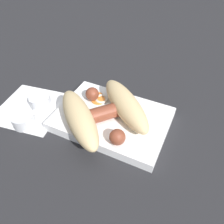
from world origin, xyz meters
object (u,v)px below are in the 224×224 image
(sausage, at_px, (103,113))
(bread_roll, at_px, (103,111))
(condiment_cup_far, at_px, (24,120))
(condiment_cup_near, at_px, (40,101))
(food_tray, at_px, (112,119))

(sausage, bearing_deg, bread_roll, 98.18)
(bread_roll, bearing_deg, condiment_cup_far, 23.77)
(bread_roll, xyz_separation_m, condiment_cup_near, (0.16, 0.00, -0.03))
(bread_roll, distance_m, condiment_cup_far, 0.17)
(food_tray, height_order, bread_roll, bread_roll)
(condiment_cup_near, relative_size, condiment_cup_far, 1.00)
(bread_roll, xyz_separation_m, sausage, (0.00, -0.00, -0.01))
(sausage, relative_size, condiment_cup_far, 2.75)
(condiment_cup_far, bearing_deg, condiment_cup_near, -82.83)
(food_tray, xyz_separation_m, condiment_cup_near, (0.18, 0.02, 0.00))
(condiment_cup_near, distance_m, condiment_cup_far, 0.07)
(sausage, height_order, condiment_cup_far, sausage)
(bread_roll, relative_size, condiment_cup_near, 4.69)
(sausage, distance_m, condiment_cup_far, 0.17)
(sausage, relative_size, condiment_cup_near, 2.75)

